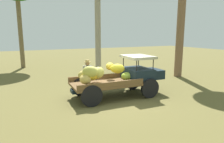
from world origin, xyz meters
TOP-DOWN VIEW (x-y plane):
  - ground_plane at (0.00, 0.00)m, footprint 60.00×60.00m
  - truck at (0.32, 0.25)m, footprint 4.52×1.88m
  - farmer at (-0.81, 1.61)m, footprint 0.52×0.48m

SIDE VIEW (x-z plane):
  - ground_plane at x=0.00m, z-range 0.00..0.00m
  - farmer at x=-0.81m, z-range 0.11..1.76m
  - truck at x=0.32m, z-range 0.01..1.90m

